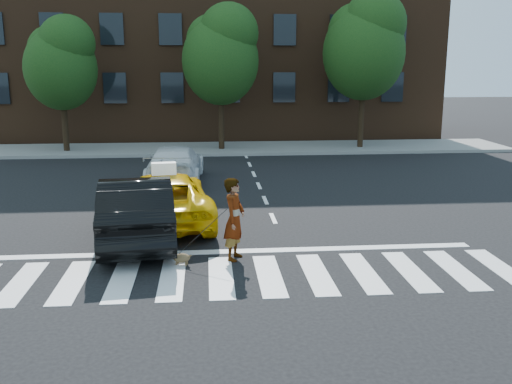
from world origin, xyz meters
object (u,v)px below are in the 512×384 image
tree_mid (221,51)px  black_sedan (136,209)px  tree_left (61,60)px  woman (234,219)px  tree_right (365,43)px  dog (180,257)px  taxi (165,198)px  white_suv (175,164)px

tree_mid → black_sedan: bearing=-100.1°
tree_left → tree_mid: size_ratio=0.92×
tree_mid → woman: size_ratio=3.83×
tree_right → dog: bearing=-117.4°
taxi → white_suv: (0.00, 5.34, -0.01)m
black_sedan → woman: bearing=138.7°
tree_mid → woman: 16.37m
taxi → black_sedan: 1.72m
tree_left → woman: 17.84m
tree_mid → dog: size_ratio=14.33×
taxi → woman: 3.67m
tree_mid → tree_right: size_ratio=0.92×
taxi → woman: size_ratio=2.68×
tree_mid → black_sedan: tree_mid is taller
tree_right → taxi: (-8.93, -12.67, -4.57)m
tree_mid → taxi: tree_mid is taller
white_suv → dog: white_suv is taller
woman → tree_mid: bearing=20.8°
woman → dog: bearing=124.8°
tree_left → tree_right: (14.50, -0.00, 0.82)m
tree_left → woman: tree_left is taller
white_suv → taxi: bearing=92.6°
tree_mid → tree_right: bearing=-0.0°
dog → white_suv: bearing=114.9°
white_suv → woman: bearing=104.1°
tree_left → white_suv: bearing=-52.8°
white_suv → tree_right: bearing=-138.0°
tree_left → white_suv: 9.94m
tree_right → black_sedan: size_ratio=1.58×
taxi → dog: size_ratio=10.04×
taxi → white_suv: taxi is taller
tree_mid → black_sedan: 15.06m
tree_mid → woman: tree_mid is taller
tree_left → tree_mid: bearing=-0.0°
tree_left → woman: (7.31, -15.90, -3.51)m
tree_right → white_suv: 12.43m
black_sedan → woman: size_ratio=2.62×
tree_left → white_suv: size_ratio=1.38×
tree_left → tree_mid: 7.51m
black_sedan → woman: woman is taller
black_sedan → woman: (2.34, -1.62, 0.13)m
tree_left → taxi: bearing=-66.3°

